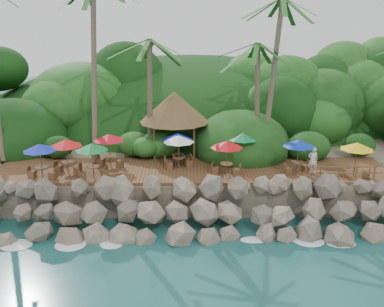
{
  "coord_description": "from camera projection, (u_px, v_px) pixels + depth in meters",
  "views": [
    {
      "loc": [
        -0.26,
        -21.91,
        12.12
      ],
      "look_at": [
        0.0,
        6.0,
        3.4
      ],
      "focal_mm": 41.7,
      "sensor_mm": 36.0,
      "label": 1
    }
  ],
  "objects": [
    {
      "name": "palms",
      "position": [
        197.0,
        16.0,
        29.34
      ],
      "size": [
        34.6,
        6.69,
        13.08
      ],
      "color": "brown",
      "rests_on": "ground"
    },
    {
      "name": "land_base",
      "position": [
        191.0,
        145.0,
        39.48
      ],
      "size": [
        32.0,
        25.2,
        2.1
      ],
      "primitive_type": "cube",
      "color": "gray",
      "rests_on": "ground"
    },
    {
      "name": "railing",
      "position": [
        374.0,
        172.0,
        27.24
      ],
      "size": [
        7.2,
        0.1,
        1.0
      ],
      "color": "brown",
      "rests_on": "terrace"
    },
    {
      "name": "terrace",
      "position": [
        192.0,
        171.0,
        29.59
      ],
      "size": [
        26.0,
        5.0,
        0.2
      ],
      "primitive_type": "cube",
      "color": "brown",
      "rests_on": "land_base"
    },
    {
      "name": "foam_line",
      "position": [
        193.0,
        242.0,
        24.8
      ],
      "size": [
        25.2,
        0.8,
        0.06
      ],
      "color": "white",
      "rests_on": "ground"
    },
    {
      "name": "jungle_foliage",
      "position": [
        191.0,
        160.0,
        38.84
      ],
      "size": [
        44.0,
        16.0,
        12.0
      ],
      "primitive_type": null,
      "color": "#143811",
      "rests_on": "ground"
    },
    {
      "name": "jungle_hill",
      "position": [
        190.0,
        135.0,
        46.95
      ],
      "size": [
        44.8,
        28.0,
        15.4
      ],
      "primitive_type": "ellipsoid",
      "color": "#143811",
      "rests_on": "ground"
    },
    {
      "name": "seawall",
      "position": [
        193.0,
        210.0,
        26.09
      ],
      "size": [
        29.0,
        4.0,
        2.3
      ],
      "primitive_type": null,
      "color": "gray",
      "rests_on": "ground"
    },
    {
      "name": "ground",
      "position": [
        193.0,
        245.0,
        24.52
      ],
      "size": [
        140.0,
        140.0,
        0.0
      ],
      "primitive_type": "plane",
      "color": "#19514F",
      "rests_on": "ground"
    },
    {
      "name": "dining_clusters",
      "position": [
        179.0,
        144.0,
        28.6
      ],
      "size": [
        21.71,
        4.62,
        2.25
      ],
      "color": "brown",
      "rests_on": "terrace"
    },
    {
      "name": "waiter",
      "position": [
        313.0,
        160.0,
        28.61
      ],
      "size": [
        0.67,
        0.46,
        1.75
      ],
      "primitive_type": "imported",
      "rotation": [
        0.0,
        0.0,
        3.07
      ],
      "color": "white",
      "rests_on": "terrace"
    },
    {
      "name": "palapa",
      "position": [
        174.0,
        107.0,
        31.96
      ],
      "size": [
        5.08,
        5.08,
        4.6
      ],
      "color": "brown",
      "rests_on": "ground"
    }
  ]
}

